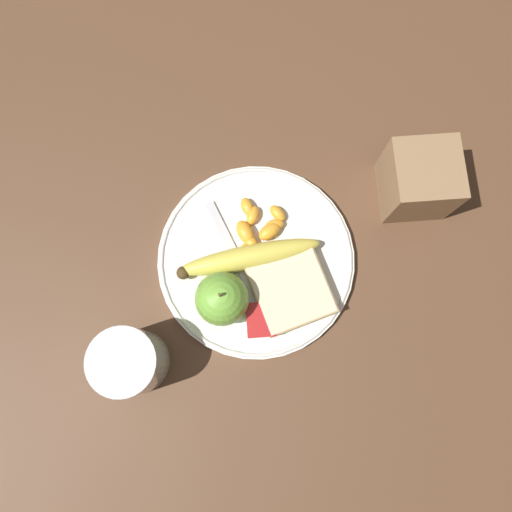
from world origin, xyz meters
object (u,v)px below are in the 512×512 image
Objects in this scene: apple at (222,299)px; jam_packet at (261,320)px; juice_glass at (131,362)px; banana at (248,260)px; fork at (241,267)px; plate at (256,260)px; bread_slice at (290,289)px; condiment_caddy at (419,180)px.

apple is 1.73× the size of jam_packet.
jam_packet is (0.03, 0.05, -0.02)m from apple.
apple is (-0.07, 0.12, 0.00)m from juice_glass.
banana is (-0.05, 0.04, -0.02)m from apple.
juice_glass is 0.20m from banana.
jam_packet is at bearing 58.82° from apple.
fork is (0.01, -0.01, -0.01)m from banana.
banana is at bearing 145.05° from apple.
plate is 1.38× the size of banana.
juice_glass reaches higher than fork.
apple is 0.63× the size of bread_slice.
fork is 0.08m from jam_packet.
banana is at bearing -69.69° from condiment_caddy.
juice_glass is 0.44m from condiment_caddy.
plate is 5.91× the size of jam_packet.
plate is 0.06m from bread_slice.
apple is 0.40× the size of banana.
apple reaches higher than fork.
condiment_caddy reaches higher than apple.
apple is at bearing -121.18° from jam_packet.
bread_slice is (-0.01, 0.09, -0.02)m from apple.
jam_packet is at bearing 0.19° from plate.
fork is 1.73× the size of condiment_caddy.
jam_packet is 0.48× the size of condiment_caddy.
apple is at bearing -34.95° from banana.
banana reaches higher than jam_packet.
condiment_caddy is at bearing 125.57° from bread_slice.
jam_packet is at bearing -53.11° from condiment_caddy.
juice_glass is at bearing -76.10° from jam_packet.
plate is at bearing 139.40° from apple.
plate is 0.09m from jam_packet.
condiment_caddy is at bearing 110.31° from banana.
apple reaches higher than bread_slice.
jam_packet is 0.28m from condiment_caddy.
apple is at bearing -84.18° from bread_slice.
condiment_caddy is at bearing 117.12° from apple.
jam_packet is at bearing -5.69° from fork.
apple is at bearing 120.60° from juice_glass.
apple is 0.09m from bread_slice.
apple reaches higher than plate.
bread_slice is at bearing 51.24° from banana.
condiment_caddy is (-0.14, 0.27, 0.00)m from apple.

